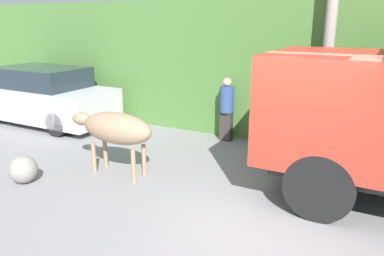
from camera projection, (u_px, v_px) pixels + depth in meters
The scene contains 7 objects.
ground_plane at pixel (270, 219), 5.89m from camera, with size 60.00×60.00×0.00m, color gray.
hillside_embankment at pixel (338, 65), 10.73m from camera, with size 32.00×5.23×3.52m.
brown_cow at pixel (115, 129), 7.36m from camera, with size 1.95×0.63×1.28m.
parked_suv at pixel (41, 96), 11.15m from camera, with size 4.71×1.79×1.68m.
pedestrian_on_hill at pixel (227, 107), 9.50m from camera, with size 0.37×0.37×1.62m.
utility_pole at pixel (332, 13), 7.76m from camera, with size 0.90×0.23×6.06m.
roadside_rock at pixel (23, 169), 7.14m from camera, with size 0.54×0.54×0.54m.
Camera 1 is at (1.39, -5.22, 3.03)m, focal length 35.00 mm.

